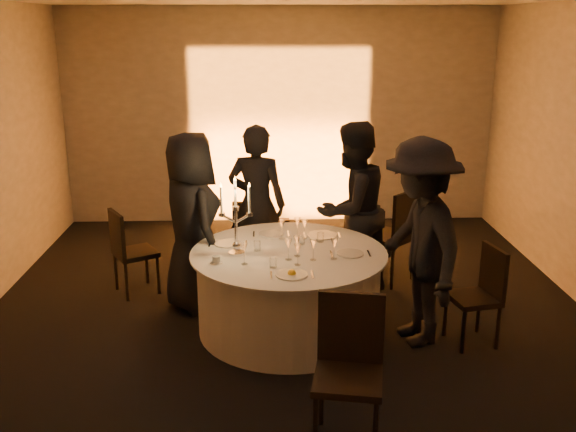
{
  "coord_description": "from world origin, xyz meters",
  "views": [
    {
      "loc": [
        -0.2,
        -5.5,
        2.77
      ],
      "look_at": [
        0.0,
        0.2,
        1.05
      ],
      "focal_mm": 40.0,
      "sensor_mm": 36.0,
      "label": 1
    }
  ],
  "objects_px": {
    "guest_right": "(419,243)",
    "chair_left": "(128,248)",
    "banquet_table": "(289,291)",
    "candelabra": "(236,227)",
    "chair_back_right": "(396,231)",
    "chair_back_left": "(252,232)",
    "chair_front": "(349,361)",
    "chair_right": "(481,290)",
    "coffee_cup": "(216,260)",
    "guest_back_right": "(351,210)",
    "guest_left": "(191,223)",
    "guest_back_left": "(257,204)"
  },
  "relations": [
    {
      "from": "guest_right",
      "to": "chair_left",
      "type": "bearing_deg",
      "value": -124.53
    },
    {
      "from": "banquet_table",
      "to": "candelabra",
      "type": "bearing_deg",
      "value": -174.5
    },
    {
      "from": "guest_right",
      "to": "chair_back_right",
      "type": "bearing_deg",
      "value": 164.39
    },
    {
      "from": "chair_back_left",
      "to": "banquet_table",
      "type": "bearing_deg",
      "value": 117.56
    },
    {
      "from": "chair_back_right",
      "to": "chair_front",
      "type": "bearing_deg",
      "value": 28.06
    },
    {
      "from": "chair_back_right",
      "to": "chair_front",
      "type": "height_order",
      "value": "chair_back_right"
    },
    {
      "from": "candelabra",
      "to": "banquet_table",
      "type": "bearing_deg",
      "value": 5.5
    },
    {
      "from": "chair_right",
      "to": "coffee_cup",
      "type": "height_order",
      "value": "chair_right"
    },
    {
      "from": "chair_back_right",
      "to": "chair_front",
      "type": "distance_m",
      "value": 2.89
    },
    {
      "from": "guest_back_right",
      "to": "coffee_cup",
      "type": "bearing_deg",
      "value": 1.49
    },
    {
      "from": "guest_back_right",
      "to": "chair_back_left",
      "type": "bearing_deg",
      "value": -68.12
    },
    {
      "from": "guest_left",
      "to": "coffee_cup",
      "type": "distance_m",
      "value": 0.86
    },
    {
      "from": "banquet_table",
      "to": "guest_back_right",
      "type": "distance_m",
      "value": 1.21
    },
    {
      "from": "chair_left",
      "to": "chair_right",
      "type": "height_order",
      "value": "chair_left"
    },
    {
      "from": "guest_back_right",
      "to": "candelabra",
      "type": "relative_size",
      "value": 2.53
    },
    {
      "from": "guest_back_right",
      "to": "banquet_table",
      "type": "bearing_deg",
      "value": 12.6
    },
    {
      "from": "guest_back_left",
      "to": "coffee_cup",
      "type": "xyz_separation_m",
      "value": [
        -0.34,
        -1.49,
        -0.08
      ]
    },
    {
      "from": "chair_back_left",
      "to": "candelabra",
      "type": "xyz_separation_m",
      "value": [
        -0.1,
        -1.49,
        0.54
      ]
    },
    {
      "from": "chair_right",
      "to": "coffee_cup",
      "type": "distance_m",
      "value": 2.36
    },
    {
      "from": "candelabra",
      "to": "guest_back_right",
      "type": "bearing_deg",
      "value": 37.81
    },
    {
      "from": "banquet_table",
      "to": "guest_left",
      "type": "xyz_separation_m",
      "value": [
        -0.94,
        0.53,
        0.51
      ]
    },
    {
      "from": "chair_left",
      "to": "guest_back_right",
      "type": "xyz_separation_m",
      "value": [
        2.33,
        -0.04,
        0.4
      ]
    },
    {
      "from": "chair_front",
      "to": "coffee_cup",
      "type": "xyz_separation_m",
      "value": [
        -0.99,
        1.39,
        0.21
      ]
    },
    {
      "from": "chair_right",
      "to": "guest_left",
      "type": "xyz_separation_m",
      "value": [
        -2.64,
        0.85,
        0.39
      ]
    },
    {
      "from": "chair_left",
      "to": "guest_back_right",
      "type": "bearing_deg",
      "value": -121.07
    },
    {
      "from": "banquet_table",
      "to": "candelabra",
      "type": "xyz_separation_m",
      "value": [
        -0.47,
        -0.05,
        0.64
      ]
    },
    {
      "from": "chair_left",
      "to": "guest_right",
      "type": "bearing_deg",
      "value": -142.35
    },
    {
      "from": "chair_front",
      "to": "coffee_cup",
      "type": "height_order",
      "value": "chair_front"
    },
    {
      "from": "guest_left",
      "to": "candelabra",
      "type": "bearing_deg",
      "value": -170.76
    },
    {
      "from": "chair_back_left",
      "to": "chair_back_right",
      "type": "relative_size",
      "value": 0.82
    },
    {
      "from": "chair_front",
      "to": "guest_left",
      "type": "height_order",
      "value": "guest_left"
    },
    {
      "from": "guest_back_left",
      "to": "coffee_cup",
      "type": "relative_size",
      "value": 15.94
    },
    {
      "from": "chair_back_right",
      "to": "guest_left",
      "type": "height_order",
      "value": "guest_left"
    },
    {
      "from": "chair_back_left",
      "to": "guest_left",
      "type": "distance_m",
      "value": 1.15
    },
    {
      "from": "chair_left",
      "to": "guest_left",
      "type": "height_order",
      "value": "guest_left"
    },
    {
      "from": "chair_front",
      "to": "guest_back_right",
      "type": "bearing_deg",
      "value": 93.14
    },
    {
      "from": "chair_back_left",
      "to": "guest_left",
      "type": "bearing_deg",
      "value": 71.24
    },
    {
      "from": "chair_left",
      "to": "chair_back_left",
      "type": "distance_m",
      "value": 1.4
    },
    {
      "from": "chair_back_left",
      "to": "coffee_cup",
      "type": "xyz_separation_m",
      "value": [
        -0.27,
        -1.71,
        0.32
      ]
    },
    {
      "from": "chair_front",
      "to": "candelabra",
      "type": "height_order",
      "value": "candelabra"
    },
    {
      "from": "chair_back_right",
      "to": "coffee_cup",
      "type": "bearing_deg",
      "value": -8.09
    },
    {
      "from": "chair_left",
      "to": "guest_back_right",
      "type": "height_order",
      "value": "guest_back_right"
    },
    {
      "from": "chair_left",
      "to": "guest_right",
      "type": "relative_size",
      "value": 0.49
    },
    {
      "from": "chair_back_left",
      "to": "chair_front",
      "type": "distance_m",
      "value": 3.19
    },
    {
      "from": "chair_back_right",
      "to": "guest_back_right",
      "type": "relative_size",
      "value": 0.58
    },
    {
      "from": "banquet_table",
      "to": "coffee_cup",
      "type": "distance_m",
      "value": 0.81
    },
    {
      "from": "guest_back_left",
      "to": "chair_back_left",
      "type": "bearing_deg",
      "value": -59.07
    },
    {
      "from": "guest_left",
      "to": "guest_right",
      "type": "distance_m",
      "value": 2.21
    },
    {
      "from": "chair_back_right",
      "to": "coffee_cup",
      "type": "relative_size",
      "value": 9.61
    },
    {
      "from": "banquet_table",
      "to": "chair_right",
      "type": "xyz_separation_m",
      "value": [
        1.7,
        -0.32,
        0.12
      ]
    }
  ]
}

